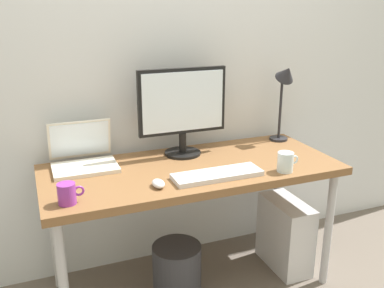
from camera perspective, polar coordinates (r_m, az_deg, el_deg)
The scene contains 12 objects.
ground_plane at distance 2.56m, azimuth 0.00°, elevation -18.02°, with size 6.00×6.00×0.00m, color #665B51.
back_wall at distance 2.43m, azimuth -3.40°, elevation 13.19°, with size 4.40×0.04×2.60m, color silver.
desk at distance 2.24m, azimuth 0.00°, elevation -4.44°, with size 1.52×0.64×0.71m.
monitor at distance 2.31m, azimuth -1.27°, elevation 4.94°, with size 0.49×0.20×0.48m.
laptop at distance 2.26m, azimuth -14.30°, elevation -1.49°, with size 0.32×0.28×0.23m.
desk_lamp at distance 2.58m, azimuth 12.26°, elevation 7.62°, with size 0.11×0.16×0.48m.
keyboard at distance 2.08m, azimuth 3.38°, elevation -4.10°, with size 0.44×0.14×0.02m, color silver.
mouse at distance 1.97m, azimuth -4.51°, elevation -5.26°, with size 0.06×0.09×0.03m, color silver.
coffee_mug at distance 1.87m, azimuth -16.26°, elevation -6.36°, with size 0.11×0.08×0.09m.
glass_cup at distance 2.18m, azimuth 12.35°, elevation -2.34°, with size 0.12×0.08×0.10m.
computer_tower at distance 2.65m, azimuth 12.27°, elevation -11.65°, with size 0.18×0.36×0.42m, color silver.
wastebasket at distance 2.39m, azimuth -2.02°, elevation -16.51°, with size 0.26×0.26×0.30m, color #333338.
Camera 1 is at (-0.76, -1.92, 1.51)m, focal length 40.10 mm.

